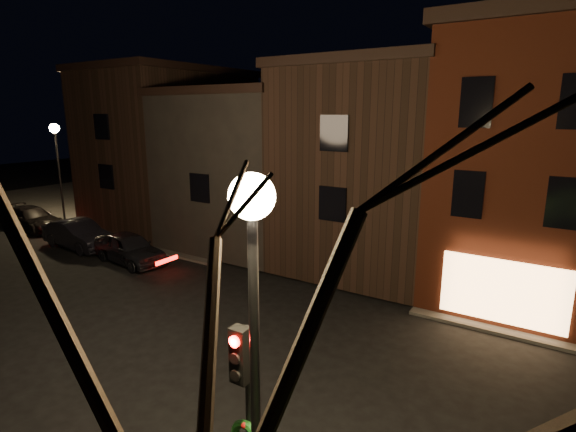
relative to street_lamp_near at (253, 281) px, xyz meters
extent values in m
plane|color=black|center=(-6.20, 6.00, -5.18)|extent=(120.00, 120.00, 0.00)
cube|color=#2D2B28|center=(-26.20, 26.00, -5.12)|extent=(30.00, 30.00, 0.12)
cube|color=#44180C|center=(1.80, 15.50, -0.06)|extent=(6.00, 8.00, 10.00)
cube|color=black|center=(1.80, 15.50, 5.19)|extent=(6.50, 8.50, 0.50)
cube|color=#F3B26D|center=(1.80, 11.45, -3.76)|extent=(4.00, 0.12, 2.20)
cube|color=black|center=(-4.70, 16.50, -0.56)|extent=(7.00, 10.00, 9.00)
cube|color=black|center=(-4.70, 16.50, 4.14)|extent=(7.30, 10.30, 0.40)
cube|color=black|center=(-11.95, 16.50, -1.06)|extent=(7.50, 10.00, 8.00)
cube|color=black|center=(-11.95, 16.50, 3.14)|extent=(7.80, 10.30, 0.40)
cube|color=black|center=(-19.20, 16.50, -0.31)|extent=(7.00, 10.00, 9.50)
cube|color=black|center=(-19.20, 16.50, 4.64)|extent=(7.30, 10.30, 0.40)
cylinder|color=black|center=(0.00, 0.00, -2.06)|extent=(0.14, 0.14, 6.00)
sphere|color=#FFD18C|center=(0.00, 0.00, 1.12)|extent=(0.60, 0.60, 0.60)
cylinder|color=black|center=(-25.20, 12.20, -2.06)|extent=(0.14, 0.14, 6.00)
sphere|color=#FFD18C|center=(-25.20, 12.20, 1.12)|extent=(0.60, 0.60, 0.60)
cube|color=black|center=(-0.60, 0.42, -1.46)|extent=(0.28, 0.22, 0.90)
cylinder|color=#FF0C07|center=(-0.60, 0.30, -1.18)|extent=(0.18, 0.06, 0.18)
cylinder|color=black|center=(-0.60, 0.30, -1.46)|extent=(0.18, 0.06, 0.18)
cylinder|color=black|center=(-0.60, 0.30, -1.74)|extent=(0.18, 0.06, 0.18)
sphere|color=#990C0C|center=(-0.60, 0.49, -2.74)|extent=(0.12, 0.12, 0.12)
imported|color=black|center=(-14.78, 9.28, -4.42)|extent=(4.61, 2.30, 1.51)
imported|color=black|center=(-19.15, 9.34, -4.40)|extent=(4.79, 1.84, 1.56)
imported|color=black|center=(-25.39, 10.14, -4.46)|extent=(4.99, 2.04, 1.45)
camera|label=1|loc=(3.35, -4.37, 2.14)|focal=28.00mm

